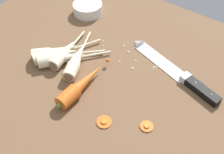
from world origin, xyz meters
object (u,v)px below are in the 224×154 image
chefs_knife (170,68)px  carrot_slice_stray_mid (147,126)px  parsnip_mid_left (64,53)px  prep_bowl (88,8)px  parsnip_front (56,53)px  parsnip_mid_right (62,58)px  carrot_slice_stray_near (104,122)px  parsnip_back (56,53)px  whole_carrot (81,85)px  parsnip_outer (76,60)px

chefs_knife → carrot_slice_stray_mid: bearing=-76.3°
parsnip_mid_left → prep_bowl: (-10.21, 23.45, 0.17)cm
parsnip_front → parsnip_mid_right: bearing=-8.5°
parsnip_mid_left → carrot_slice_stray_near: bearing=-24.5°
parsnip_back → carrot_slice_stray_near: 29.33cm
parsnip_mid_left → prep_bowl: same height
prep_bowl → carrot_slice_stray_mid: bearing=-33.1°
parsnip_back → parsnip_mid_left: bearing=30.5°
carrot_slice_stray_near → prep_bowl: (-35.47, 34.95, 1.79)cm
parsnip_back → prep_bowl: (-8.04, 24.72, 0.17)cm
parsnip_mid_left → parsnip_back: same height
chefs_knife → prep_bowl: bearing=169.4°
parsnip_mid_right → carrot_slice_stray_near: size_ratio=4.88×
parsnip_front → prep_bowl: same height
parsnip_mid_right → parsnip_back: bearing=168.1°
carrot_slice_stray_mid → prep_bowl: bearing=146.9°
carrot_slice_stray_mid → parsnip_front: bearing=173.2°
parsnip_mid_left → prep_bowl: bearing=113.5°
parsnip_mid_right → parsnip_back: same height
whole_carrot → prep_bowl: (-23.42, 30.33, 0.05)cm
prep_bowl → parsnip_back: bearing=-72.0°
parsnip_back → parsnip_front: bearing=-58.8°
parsnip_front → carrot_slice_stray_mid: (36.87, -4.39, -1.62)cm
parsnip_mid_left → parsnip_outer: size_ratio=0.90×
parsnip_back → carrot_slice_stray_near: parsnip_back is taller
parsnip_mid_left → carrot_slice_stray_mid: (34.84, -5.90, -1.62)cm
parsnip_back → parsnip_outer: bearing=9.0°
whole_carrot → parsnip_outer: size_ratio=1.05×
parsnip_outer → carrot_slice_stray_mid: parsnip_outer is taller
parsnip_mid_left → prep_bowl: 25.57cm
parsnip_mid_left → parsnip_mid_right: bearing=-59.0°
chefs_knife → carrot_slice_stray_mid: size_ratio=9.86×
chefs_knife → parsnip_mid_left: bearing=-151.5°
chefs_knife → parsnip_outer: (-24.26, -16.14, 1.33)cm
carrot_slice_stray_mid → prep_bowl: (-45.05, 29.35, 1.79)cm
parsnip_back → carrot_slice_stray_near: bearing=-20.4°
whole_carrot → parsnip_mid_right: 12.98cm
parsnip_mid_right → carrot_slice_stray_near: parsnip_mid_right is taller
prep_bowl → whole_carrot: bearing=-52.3°
parsnip_outer → parsnip_mid_left: bearing=178.9°
whole_carrot → carrot_slice_stray_near: (12.06, -4.62, -1.74)cm
parsnip_front → carrot_slice_stray_near: size_ratio=4.40×
whole_carrot → carrot_slice_stray_near: 13.03cm
chefs_knife → parsnip_outer: size_ratio=1.60×
parsnip_outer → carrot_slice_stray_mid: bearing=-11.1°
chefs_knife → prep_bowl: 40.43cm
whole_carrot → chefs_knife: bearing=54.6°
parsnip_front → parsnip_mid_left: 2.53cm
parsnip_mid_right → carrot_slice_stray_mid: bearing=-6.6°
parsnip_outer → whole_carrot: bearing=-40.4°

